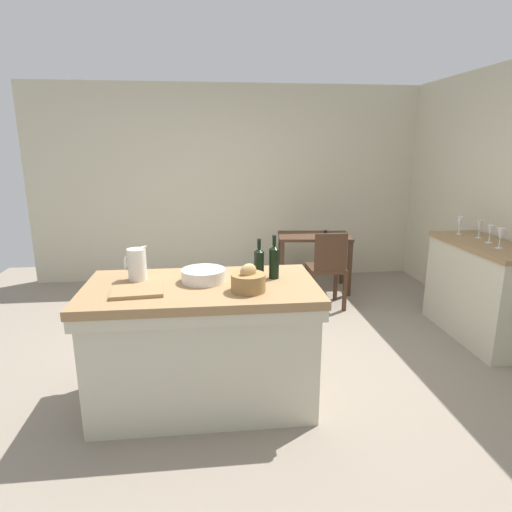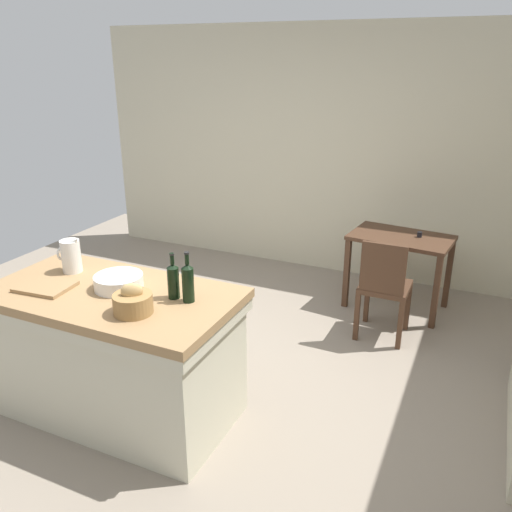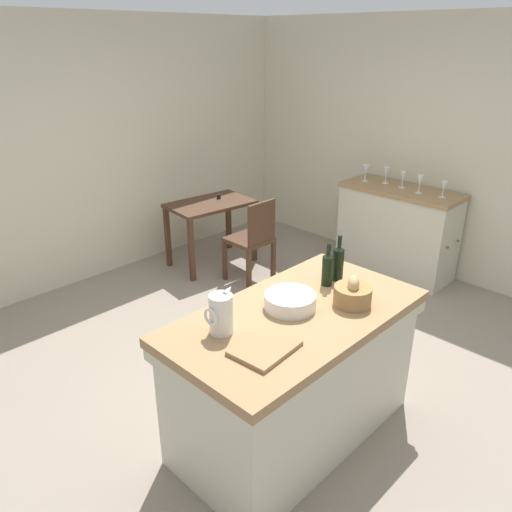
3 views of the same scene
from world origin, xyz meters
name	(u,v)px [view 2 (image 2 of 3)]	position (x,y,z in m)	size (l,w,h in m)	color
ground_plane	(209,385)	(0.00, 0.00, 0.00)	(6.76, 6.76, 0.00)	gray
wall_back	(324,153)	(0.00, 2.60, 1.30)	(5.32, 0.12, 2.60)	beige
island_table	(117,349)	(-0.39, -0.51, 0.48)	(1.59, 0.85, 0.90)	#99754C
writing_desk	(400,248)	(1.00, 1.89, 0.60)	(0.96, 0.66, 0.77)	#472D1E
wooden_chair	(384,286)	(1.00, 1.23, 0.49)	(0.40, 0.40, 0.90)	#472D1E
pitcher	(71,256)	(-0.83, -0.35, 1.01)	(0.17, 0.13, 0.27)	silver
wash_bowl	(119,282)	(-0.37, -0.44, 0.94)	(0.31, 0.31, 0.09)	silver
bread_basket	(133,302)	(-0.08, -0.68, 0.96)	(0.23, 0.23, 0.19)	olive
cutting_board	(45,287)	(-0.79, -0.64, 0.91)	(0.33, 0.25, 0.02)	#99754C
wine_bottle_dark	(188,282)	(0.13, -0.42, 1.02)	(0.07, 0.07, 0.32)	black
wine_bottle_amber	(173,280)	(0.03, -0.41, 1.01)	(0.07, 0.07, 0.29)	black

